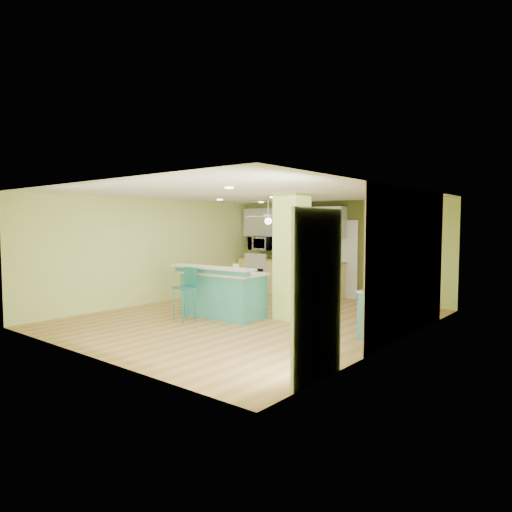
# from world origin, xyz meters

# --- Properties ---
(floor) EXTENTS (6.00, 7.00, 0.01)m
(floor) POSITION_xyz_m (0.00, 0.00, -0.01)
(floor) COLOR olive
(floor) RESTS_ON ground
(ceiling) EXTENTS (6.00, 7.00, 0.01)m
(ceiling) POSITION_xyz_m (0.00, 0.00, 2.50)
(ceiling) COLOR white
(ceiling) RESTS_ON wall_back
(wall_back) EXTENTS (6.00, 0.01, 2.50)m
(wall_back) POSITION_xyz_m (0.00, 3.50, 1.25)
(wall_back) COLOR #D6E97C
(wall_back) RESTS_ON floor
(wall_front) EXTENTS (6.00, 0.01, 2.50)m
(wall_front) POSITION_xyz_m (0.00, -3.50, 1.25)
(wall_front) COLOR #D6E97C
(wall_front) RESTS_ON floor
(wall_left) EXTENTS (0.01, 7.00, 2.50)m
(wall_left) POSITION_xyz_m (-3.00, 0.00, 1.25)
(wall_left) COLOR #D6E97C
(wall_left) RESTS_ON floor
(wall_right) EXTENTS (0.01, 7.00, 2.50)m
(wall_right) POSITION_xyz_m (3.00, 0.00, 1.25)
(wall_right) COLOR #D6E97C
(wall_right) RESTS_ON floor
(wood_panel) EXTENTS (0.02, 3.40, 2.50)m
(wood_panel) POSITION_xyz_m (2.99, 0.60, 1.25)
(wood_panel) COLOR #8E6E51
(wood_panel) RESTS_ON floor
(olive_accent) EXTENTS (2.20, 0.02, 2.50)m
(olive_accent) POSITION_xyz_m (0.20, 3.49, 1.25)
(olive_accent) COLOR #474F1F
(olive_accent) RESTS_ON floor
(interior_door) EXTENTS (0.82, 0.05, 2.00)m
(interior_door) POSITION_xyz_m (0.20, 3.46, 1.00)
(interior_door) COLOR silver
(interior_door) RESTS_ON floor
(french_door) EXTENTS (0.04, 1.08, 2.10)m
(french_door) POSITION_xyz_m (2.97, -2.30, 1.05)
(french_door) COLOR silver
(french_door) RESTS_ON floor
(column) EXTENTS (0.55, 0.55, 2.50)m
(column) POSITION_xyz_m (0.65, 0.50, 1.25)
(column) COLOR #C4E068
(column) RESTS_ON floor
(kitchen_run) EXTENTS (3.25, 0.63, 0.94)m
(kitchen_run) POSITION_xyz_m (-1.30, 3.20, 0.47)
(kitchen_run) COLOR #EED97C
(kitchen_run) RESTS_ON floor
(stove) EXTENTS (0.76, 0.66, 1.08)m
(stove) POSITION_xyz_m (-2.25, 3.19, 0.46)
(stove) COLOR silver
(stove) RESTS_ON floor
(upper_cabinets) EXTENTS (3.20, 0.34, 0.80)m
(upper_cabinets) POSITION_xyz_m (-1.30, 3.32, 1.95)
(upper_cabinets) COLOR silver
(upper_cabinets) RESTS_ON wall_back
(microwave) EXTENTS (0.70, 0.48, 0.39)m
(microwave) POSITION_xyz_m (-2.25, 3.20, 1.35)
(microwave) COLOR white
(microwave) RESTS_ON wall_back
(ceiling_fan) EXTENTS (1.41, 1.41, 0.61)m
(ceiling_fan) POSITION_xyz_m (-1.10, 2.00, 2.08)
(ceiling_fan) COLOR silver
(ceiling_fan) RESTS_ON ceiling
(pendant_lamp) EXTENTS (0.14, 0.14, 0.69)m
(pendant_lamp) POSITION_xyz_m (2.65, 0.75, 1.88)
(pendant_lamp) COLOR silver
(pendant_lamp) RESTS_ON ceiling
(wall_decor) EXTENTS (0.03, 0.90, 0.70)m
(wall_decor) POSITION_xyz_m (2.96, 0.80, 1.55)
(wall_decor) COLOR brown
(wall_decor) RESTS_ON wood_panel
(peninsula) EXTENTS (2.00, 1.15, 1.06)m
(peninsula) POSITION_xyz_m (-0.58, -0.20, 0.49)
(peninsula) COLOR teal
(peninsula) RESTS_ON floor
(bar_stool) EXTENTS (0.37, 0.37, 1.05)m
(bar_stool) POSITION_xyz_m (-0.82, -0.97, 0.70)
(bar_stool) COLOR teal
(bar_stool) RESTS_ON floor
(side_counter) EXTENTS (0.54, 1.26, 0.81)m
(side_counter) POSITION_xyz_m (2.70, 0.40, 0.41)
(side_counter) COLOR teal
(side_counter) RESTS_ON floor
(fruit_bowl) EXTENTS (0.37, 0.37, 0.08)m
(fruit_bowl) POSITION_xyz_m (-0.62, 3.19, 0.98)
(fruit_bowl) COLOR #331F15
(fruit_bowl) RESTS_ON kitchen_run
(canister) EXTENTS (0.14, 0.14, 0.17)m
(canister) POSITION_xyz_m (-0.30, -0.11, 1.01)
(canister) COLOR yellow
(canister) RESTS_ON peninsula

